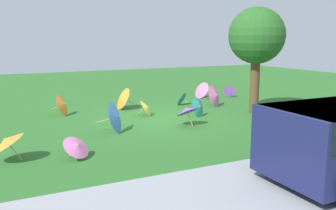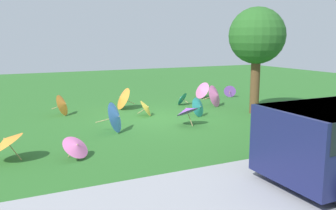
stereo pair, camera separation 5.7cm
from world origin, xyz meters
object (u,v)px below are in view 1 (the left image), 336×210
(parasol_blue_0, at_px, (117,117))
(parasol_orange_1, at_px, (7,141))
(shade_tree, at_px, (257,37))
(parasol_pink_0, at_px, (216,96))
(parasol_teal_0, at_px, (181,98))
(park_bench, at_px, (296,119))
(parasol_orange_2, at_px, (64,105))
(parasol_purple_2, at_px, (187,110))
(parasol_yellow_0, at_px, (147,108))
(parasol_orange_0, at_px, (121,98))
(parasol_purple_1, at_px, (229,91))
(parasol_teal_3, at_px, (199,107))
(parasol_pink_2, at_px, (77,146))
(parasol_pink_1, at_px, (201,90))

(parasol_blue_0, relative_size, parasol_orange_1, 1.09)
(shade_tree, relative_size, parasol_pink_0, 3.83)
(parasol_teal_0, bearing_deg, park_bench, 96.94)
(parasol_orange_1, height_order, parasol_orange_2, parasol_orange_2)
(parasol_blue_0, relative_size, parasol_purple_2, 1.06)
(parasol_teal_0, bearing_deg, parasol_yellow_0, 33.55)
(park_bench, distance_m, parasol_teal_0, 5.92)
(parasol_orange_0, bearing_deg, parasol_orange_2, 5.62)
(parasol_orange_0, height_order, parasol_orange_2, parasol_orange_0)
(shade_tree, relative_size, parasol_purple_1, 6.80)
(parasol_teal_3, bearing_deg, parasol_orange_2, -28.81)
(parasol_yellow_0, relative_size, parasol_pink_2, 0.95)
(park_bench, distance_m, parasol_purple_2, 3.40)
(park_bench, distance_m, parasol_yellow_0, 5.29)
(parasol_purple_2, bearing_deg, parasol_orange_0, -74.38)
(parasol_teal_3, bearing_deg, parasol_blue_0, 14.11)
(parasol_yellow_0, distance_m, parasol_orange_2, 3.08)
(shade_tree, height_order, parasol_pink_1, shade_tree)
(parasol_purple_2, relative_size, parasol_pink_2, 1.12)
(park_bench, bearing_deg, parasol_blue_0, -29.05)
(parasol_teal_0, height_order, parasol_orange_2, parasol_orange_2)
(shade_tree, xyz_separation_m, parasol_blue_0, (5.64, 0.52, -2.39))
(shade_tree, xyz_separation_m, parasol_purple_1, (-1.43, -3.59, -2.57))
(parasol_orange_0, bearing_deg, parasol_pink_2, 61.20)
(parasol_pink_0, bearing_deg, parasol_purple_1, -137.47)
(parasol_yellow_0, relative_size, parasol_purple_1, 1.40)
(parasol_pink_0, relative_size, parasol_teal_3, 1.29)
(parasol_pink_0, relative_size, parasol_pink_1, 1.14)
(parasol_yellow_0, distance_m, parasol_pink_1, 4.68)
(parasol_blue_0, xyz_separation_m, parasol_purple_2, (-2.36, 0.11, 0.02))
(parasol_blue_0, height_order, parasol_orange_2, parasol_blue_0)
(parasol_pink_2, bearing_deg, shade_tree, -160.79)
(parasol_teal_3, bearing_deg, parasol_purple_2, 42.69)
(parasol_orange_2, bearing_deg, parasol_purple_2, 134.64)
(parasol_pink_2, bearing_deg, parasol_purple_1, -144.93)
(shade_tree, xyz_separation_m, parasol_orange_2, (6.60, -2.74, -2.46))
(parasol_purple_2, xyz_separation_m, parasol_orange_2, (3.32, -3.37, -0.09))
(parasol_purple_1, relative_size, parasol_orange_1, 0.63)
(shade_tree, xyz_separation_m, parasol_purple_2, (3.28, 0.63, -2.36))
(parasol_purple_2, height_order, parasol_teal_3, parasol_purple_2)
(parasol_orange_1, bearing_deg, parasol_pink_0, -155.46)
(park_bench, relative_size, parasol_purple_1, 2.84)
(shade_tree, relative_size, parasol_pink_2, 4.61)
(parasol_teal_0, relative_size, parasol_pink_2, 0.83)
(parasol_teal_0, distance_m, parasol_orange_1, 8.57)
(parasol_yellow_0, bearing_deg, parasol_purple_2, 107.57)
(park_bench, relative_size, parasol_pink_0, 1.60)
(parasol_orange_2, bearing_deg, parasol_orange_1, 65.10)
(parasol_blue_0, bearing_deg, parasol_orange_0, -111.23)
(park_bench, relative_size, parasol_teal_0, 2.32)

